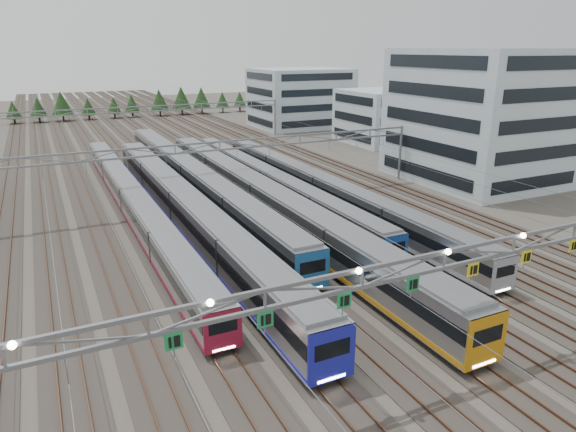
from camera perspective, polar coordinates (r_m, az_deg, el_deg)
name	(u,v)px	position (r m, az deg, el deg)	size (l,w,h in m)	color
ground	(433,369)	(34.27, 15.79, -16.02)	(400.00, 400.00, 0.00)	#47423A
track_bed	(136,128)	(123.39, -16.54, 9.36)	(54.00, 260.00, 5.42)	#2D2823
train_a	(132,200)	(62.88, -16.97, 1.75)	(2.58, 65.62, 3.35)	black
train_b	(184,207)	(57.41, -11.49, 1.01)	(3.10, 64.00, 4.05)	black
train_c	(192,178)	(70.30, -10.59, 4.20)	(3.06, 68.02, 3.99)	black
train_d	(263,199)	(59.27, -2.83, 1.92)	(3.12, 67.57, 4.07)	black
train_e	(269,181)	(68.48, -2.11, 3.86)	(2.58, 54.97, 3.36)	black
train_f	(322,188)	(65.03, 3.76, 3.09)	(2.65, 58.25, 3.44)	black
gantry_near	(444,264)	(30.82, 17.00, -5.14)	(56.36, 0.61, 8.08)	slate
gantry_mid	(220,153)	(64.93, -7.56, 6.95)	(56.36, 0.36, 8.00)	slate
gantry_far	(147,113)	(108.11, -15.36, 10.93)	(56.36, 0.36, 8.00)	slate
depot_bldg_south	(477,116)	(80.49, 20.30, 10.34)	(18.00, 22.00, 18.81)	#A7BBC7
depot_bldg_mid	(381,117)	(109.45, 10.32, 10.81)	(14.00, 16.00, 10.67)	#A7BBC7
depot_bldg_north	(300,98)	(130.94, 1.36, 13.00)	(22.00, 18.00, 14.02)	#A7BBC7
treeline	(123,103)	(154.10, -17.87, 11.90)	(100.10, 5.60, 7.02)	#332114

